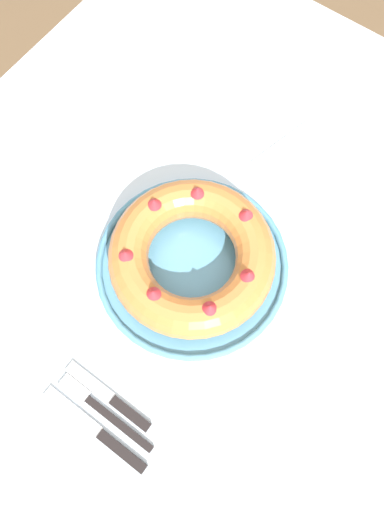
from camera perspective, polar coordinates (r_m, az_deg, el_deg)
The scene contains 8 objects.
ground_plane at distance 1.62m, azimuth 0.79°, elevation -10.24°, with size 8.00×8.00×0.00m, color brown.
dining_table at distance 0.97m, azimuth 1.31°, elevation -3.21°, with size 1.32×1.18×0.76m.
serving_dish at distance 0.88m, azimuth 0.00°, elevation -0.99°, with size 0.34×0.34×0.02m.
bundt_cake at distance 0.84m, azimuth -0.00°, elevation 0.01°, with size 0.29×0.29×0.08m.
fork at distance 0.85m, azimuth -10.55°, elevation -16.73°, with size 0.02×0.19×0.01m.
serving_knife at distance 0.85m, azimuth -10.33°, elevation -19.45°, with size 0.02×0.20×0.01m.
cake_knife at distance 0.85m, azimuth -8.97°, elevation -16.00°, with size 0.02×0.17×0.01m.
napkin at distance 1.01m, azimuth 12.03°, elevation 10.65°, with size 0.16×0.11×0.00m, color white.
Camera 1 is at (-0.25, -0.15, 1.60)m, focal length 35.00 mm.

